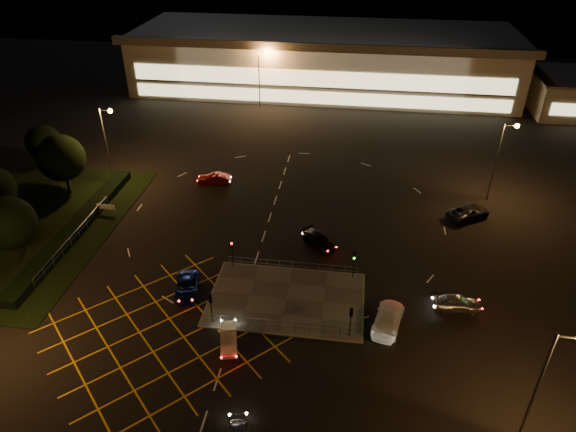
# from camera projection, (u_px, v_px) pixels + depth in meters

# --- Properties ---
(ground) EXTENTS (180.00, 180.00, 0.00)m
(ground) POSITION_uv_depth(u_px,v_px,m) (269.00, 284.00, 49.80)
(ground) COLOR black
(ground) RESTS_ON ground
(pedestrian_island) EXTENTS (14.00, 9.00, 0.12)m
(pedestrian_island) POSITION_uv_depth(u_px,v_px,m) (286.00, 299.00, 47.85)
(pedestrian_island) COLOR #4C4944
(pedestrian_island) RESTS_ON ground
(grass_verge) EXTENTS (18.00, 30.00, 0.08)m
(grass_verge) POSITION_uv_depth(u_px,v_px,m) (35.00, 228.00, 58.15)
(grass_verge) COLOR black
(grass_verge) RESTS_ON ground
(hedge) EXTENTS (2.00, 26.00, 1.00)m
(hedge) POSITION_uv_depth(u_px,v_px,m) (76.00, 228.00, 57.31)
(hedge) COLOR black
(hedge) RESTS_ON ground
(supermarket) EXTENTS (72.00, 26.50, 10.50)m
(supermarket) POSITION_uv_depth(u_px,v_px,m) (324.00, 58.00, 98.97)
(supermarket) COLOR beige
(supermarket) RESTS_ON ground
(streetlight_se) EXTENTS (1.78, 0.56, 10.03)m
(streetlight_se) POSITION_uv_depth(u_px,v_px,m) (550.00, 374.00, 32.13)
(streetlight_se) COLOR slate
(streetlight_se) RESTS_ON ground
(streetlight_nw) EXTENTS (1.78, 0.56, 10.03)m
(streetlight_nw) POSITION_uv_depth(u_px,v_px,m) (108.00, 135.00, 64.23)
(streetlight_nw) COLOR slate
(streetlight_nw) RESTS_ON ground
(streetlight_ne) EXTENTS (1.78, 0.56, 10.03)m
(streetlight_ne) POSITION_uv_depth(u_px,v_px,m) (502.00, 151.00, 60.19)
(streetlight_ne) COLOR slate
(streetlight_ne) RESTS_ON ground
(streetlight_far_left) EXTENTS (1.78, 0.56, 10.03)m
(streetlight_far_left) POSITION_uv_depth(u_px,v_px,m) (261.00, 71.00, 87.74)
(streetlight_far_left) COLOR slate
(streetlight_far_left) RESTS_ON ground
(streetlight_far_right) EXTENTS (1.78, 0.56, 10.03)m
(streetlight_far_right) POSITION_uv_depth(u_px,v_px,m) (502.00, 77.00, 84.65)
(streetlight_far_right) COLOR slate
(streetlight_far_right) RESTS_ON ground
(signal_sw) EXTENTS (0.28, 0.30, 3.15)m
(signal_sw) POSITION_uv_depth(u_px,v_px,m) (211.00, 303.00, 43.99)
(signal_sw) COLOR black
(signal_sw) RESTS_ON pedestrian_island
(signal_se) EXTENTS (0.28, 0.30, 3.15)m
(signal_se) POSITION_uv_depth(u_px,v_px,m) (351.00, 316.00, 42.56)
(signal_se) COLOR black
(signal_se) RESTS_ON pedestrian_island
(signal_nw) EXTENTS (0.28, 0.30, 3.15)m
(signal_nw) POSITION_uv_depth(u_px,v_px,m) (232.00, 249.00, 50.69)
(signal_nw) COLOR black
(signal_nw) RESTS_ON pedestrian_island
(signal_ne) EXTENTS (0.28, 0.30, 3.15)m
(signal_ne) POSITION_uv_depth(u_px,v_px,m) (354.00, 259.00, 49.26)
(signal_ne) COLOR black
(signal_ne) RESTS_ON pedestrian_island
(tree_c) EXTENTS (5.76, 5.76, 7.84)m
(tree_c) POSITION_uv_depth(u_px,v_px,m) (61.00, 158.00, 62.26)
(tree_c) COLOR black
(tree_c) RESTS_ON ground
(tree_d) EXTENTS (4.68, 4.68, 6.37)m
(tree_d) POSITION_uv_depth(u_px,v_px,m) (44.00, 142.00, 68.50)
(tree_d) COLOR black
(tree_d) RESTS_ON ground
(tree_e) EXTENTS (5.40, 5.40, 7.35)m
(tree_e) POSITION_uv_depth(u_px,v_px,m) (8.00, 223.00, 50.44)
(tree_e) COLOR black
(tree_e) RESTS_ON ground
(car_queue_white) EXTENTS (2.23, 4.03, 1.26)m
(car_queue_white) POSITION_uv_depth(u_px,v_px,m) (229.00, 338.00, 42.80)
(car_queue_white) COLOR silver
(car_queue_white) RESTS_ON ground
(car_left_blue) EXTENTS (3.17, 4.94, 1.27)m
(car_left_blue) POSITION_uv_depth(u_px,v_px,m) (187.00, 286.00, 48.50)
(car_left_blue) COLOR navy
(car_left_blue) RESTS_ON ground
(car_far_dkgrey) EXTENTS (4.44, 4.46, 1.30)m
(car_far_dkgrey) POSITION_uv_depth(u_px,v_px,m) (319.00, 240.00, 54.96)
(car_far_dkgrey) COLOR black
(car_far_dkgrey) RESTS_ON ground
(car_right_silver) EXTENTS (4.25, 1.91, 1.42)m
(car_right_silver) POSITION_uv_depth(u_px,v_px,m) (457.00, 303.00, 46.42)
(car_right_silver) COLOR #AEB2B5
(car_right_silver) RESTS_ON ground
(car_circ_red) EXTENTS (4.44, 1.98, 1.42)m
(car_circ_red) POSITION_uv_depth(u_px,v_px,m) (214.00, 179.00, 66.77)
(car_circ_red) COLOR maroon
(car_circ_red) RESTS_ON ground
(car_east_grey) EXTENTS (5.75, 5.02, 1.47)m
(car_east_grey) POSITION_uv_depth(u_px,v_px,m) (469.00, 212.00, 59.67)
(car_east_grey) COLOR black
(car_east_grey) RESTS_ON ground
(car_approach_white) EXTENTS (3.37, 5.80, 1.58)m
(car_approach_white) POSITION_uv_depth(u_px,v_px,m) (388.00, 318.00, 44.60)
(car_approach_white) COLOR silver
(car_approach_white) RESTS_ON ground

